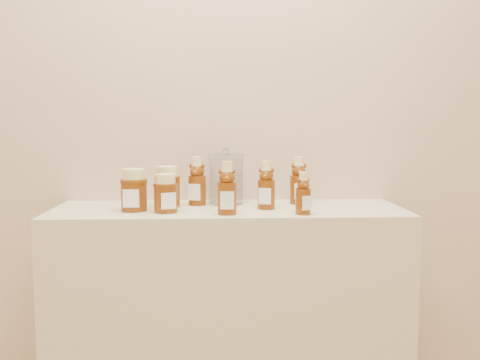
{
  "coord_description": "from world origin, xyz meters",
  "views": [
    {
      "loc": [
        -0.04,
        -0.26,
        1.19
      ],
      "look_at": [
        0.04,
        1.52,
        1.0
      ],
      "focal_mm": 40.0,
      "sensor_mm": 36.0,
      "label": 1
    }
  ],
  "objects_px": {
    "bear_bottle_back_left": "(197,178)",
    "bear_bottle_front_left": "(227,184)",
    "glass_canister": "(226,177)",
    "honey_jar_left": "(134,190)",
    "display_table": "(229,334)"
  },
  "relations": [
    {
      "from": "display_table",
      "to": "bear_bottle_back_left",
      "type": "xyz_separation_m",
      "value": [
        -0.11,
        0.08,
        0.55
      ]
    },
    {
      "from": "display_table",
      "to": "honey_jar_left",
      "type": "bearing_deg",
      "value": -171.74
    },
    {
      "from": "glass_canister",
      "to": "display_table",
      "type": "bearing_deg",
      "value": -86.58
    },
    {
      "from": "bear_bottle_front_left",
      "to": "glass_canister",
      "type": "distance_m",
      "value": 0.22
    },
    {
      "from": "bear_bottle_back_left",
      "to": "glass_canister",
      "type": "distance_m",
      "value": 0.11
    },
    {
      "from": "bear_bottle_back_left",
      "to": "bear_bottle_front_left",
      "type": "distance_m",
      "value": 0.22
    },
    {
      "from": "bear_bottle_front_left",
      "to": "honey_jar_left",
      "type": "bearing_deg",
      "value": 167.07
    },
    {
      "from": "honey_jar_left",
      "to": "display_table",
      "type": "bearing_deg",
      "value": 12.02
    },
    {
      "from": "bear_bottle_back_left",
      "to": "bear_bottle_front_left",
      "type": "height_order",
      "value": "bear_bottle_back_left"
    },
    {
      "from": "glass_canister",
      "to": "bear_bottle_back_left",
      "type": "bearing_deg",
      "value": -169.42
    },
    {
      "from": "bear_bottle_back_left",
      "to": "honey_jar_left",
      "type": "bearing_deg",
      "value": -132.35
    },
    {
      "from": "display_table",
      "to": "honey_jar_left",
      "type": "relative_size",
      "value": 8.56
    },
    {
      "from": "bear_bottle_back_left",
      "to": "bear_bottle_front_left",
      "type": "xyz_separation_m",
      "value": [
        0.1,
        -0.2,
        -0.0
      ]
    },
    {
      "from": "display_table",
      "to": "honey_jar_left",
      "type": "height_order",
      "value": "honey_jar_left"
    },
    {
      "from": "bear_bottle_front_left",
      "to": "glass_canister",
      "type": "bearing_deg",
      "value": 91.21
    }
  ]
}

